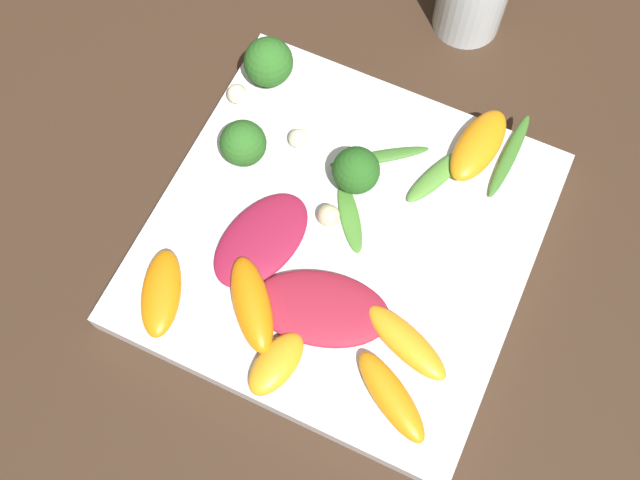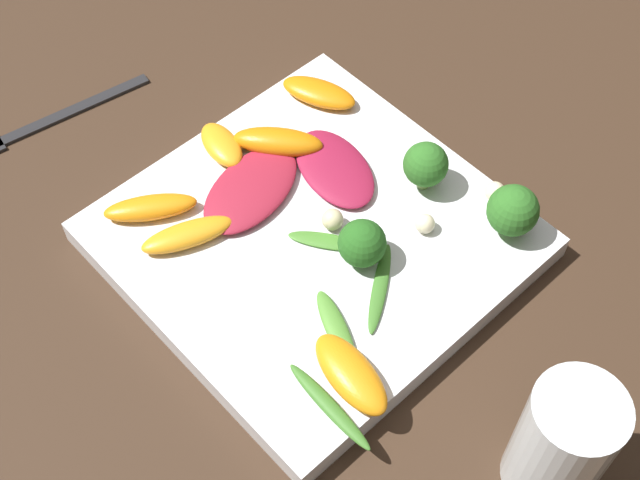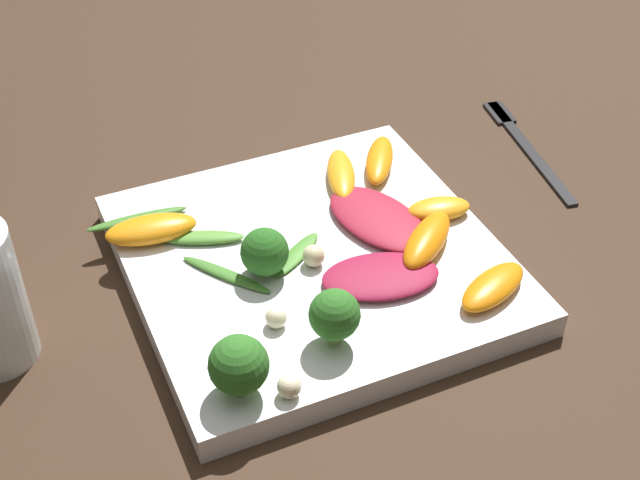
# 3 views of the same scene
# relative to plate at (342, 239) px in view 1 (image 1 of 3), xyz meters

# --- Properties ---
(ground_plane) EXTENTS (2.40, 2.40, 0.00)m
(ground_plane) POSITION_rel_plate_xyz_m (0.00, 0.00, -0.01)
(ground_plane) COLOR #382619
(plate) EXTENTS (0.30, 0.30, 0.02)m
(plate) POSITION_rel_plate_xyz_m (0.00, 0.00, 0.00)
(plate) COLOR white
(plate) RESTS_ON ground_plane
(radicchio_leaf_0) EXTENTS (0.08, 0.11, 0.01)m
(radicchio_leaf_0) POSITION_rel_plate_xyz_m (-0.06, -0.03, 0.02)
(radicchio_leaf_0) COLOR maroon
(radicchio_leaf_0) RESTS_ON plate
(radicchio_leaf_1) EXTENTS (0.12, 0.09, 0.01)m
(radicchio_leaf_1) POSITION_rel_plate_xyz_m (0.01, -0.07, 0.02)
(radicchio_leaf_1) COLOR maroon
(radicchio_leaf_1) RESTS_ON plate
(orange_segment_0) EXTENTS (0.06, 0.08, 0.02)m
(orange_segment_0) POSITION_rel_plate_xyz_m (-0.11, -0.11, 0.02)
(orange_segment_0) COLOR orange
(orange_segment_0) RESTS_ON plate
(orange_segment_1) EXTENTS (0.04, 0.08, 0.02)m
(orange_segment_1) POSITION_rel_plate_xyz_m (0.07, 0.12, 0.02)
(orange_segment_1) COLOR orange
(orange_segment_1) RESTS_ON plate
(orange_segment_2) EXTENTS (0.04, 0.06, 0.02)m
(orange_segment_2) POSITION_rel_plate_xyz_m (0.00, -0.12, 0.02)
(orange_segment_2) COLOR orange
(orange_segment_2) RESTS_ON plate
(orange_segment_3) EXTENTS (0.07, 0.08, 0.02)m
(orange_segment_3) POSITION_rel_plate_xyz_m (-0.04, -0.09, 0.02)
(orange_segment_3) COLOR orange
(orange_segment_3) RESTS_ON plate
(orange_segment_4) EXTENTS (0.08, 0.06, 0.02)m
(orange_segment_4) POSITION_rel_plate_xyz_m (0.09, -0.11, 0.02)
(orange_segment_4) COLOR orange
(orange_segment_4) RESTS_ON plate
(orange_segment_5) EXTENTS (0.08, 0.05, 0.02)m
(orange_segment_5) POSITION_rel_plate_xyz_m (0.08, -0.06, 0.02)
(orange_segment_5) COLOR orange
(orange_segment_5) RESTS_ON plate
(broccoli_floret_0) EXTENTS (0.04, 0.04, 0.04)m
(broccoli_floret_0) POSITION_rel_plate_xyz_m (-0.01, 0.05, 0.03)
(broccoli_floret_0) COLOR #84AD5B
(broccoli_floret_0) RESTS_ON plate
(broccoli_floret_1) EXTENTS (0.04, 0.04, 0.05)m
(broccoli_floret_1) POSITION_rel_plate_xyz_m (-0.12, 0.11, 0.04)
(broccoli_floret_1) COLOR #7A9E51
(broccoli_floret_1) RESTS_ON plate
(broccoli_floret_2) EXTENTS (0.04, 0.04, 0.05)m
(broccoli_floret_2) POSITION_rel_plate_xyz_m (-0.10, 0.03, 0.04)
(broccoli_floret_2) COLOR #7A9E51
(broccoli_floret_2) RESTS_ON plate
(arugula_sprig_0) EXTENTS (0.05, 0.06, 0.00)m
(arugula_sprig_0) POSITION_rel_plate_xyz_m (0.00, 0.02, 0.01)
(arugula_sprig_0) COLOR #47842D
(arugula_sprig_0) RESTS_ON plate
(arugula_sprig_1) EXTENTS (0.04, 0.07, 0.01)m
(arugula_sprig_1) POSITION_rel_plate_xyz_m (0.05, 0.08, 0.02)
(arugula_sprig_1) COLOR #518E33
(arugula_sprig_1) RESTS_ON plate
(arugula_sprig_2) EXTENTS (0.02, 0.09, 0.01)m
(arugula_sprig_2) POSITION_rel_plate_xyz_m (0.10, 0.12, 0.02)
(arugula_sprig_2) COLOR #3D7528
(arugula_sprig_2) RESTS_ON plate
(arugula_sprig_3) EXTENTS (0.08, 0.06, 0.00)m
(arugula_sprig_3) POSITION_rel_plate_xyz_m (-0.00, 0.08, 0.01)
(arugula_sprig_3) COLOR #3D7528
(arugula_sprig_3) RESTS_ON plate
(macadamia_nut_0) EXTENTS (0.02, 0.02, 0.02)m
(macadamia_nut_0) POSITION_rel_plate_xyz_m (-0.14, 0.08, 0.02)
(macadamia_nut_0) COLOR beige
(macadamia_nut_0) RESTS_ON plate
(macadamia_nut_1) EXTENTS (0.02, 0.02, 0.02)m
(macadamia_nut_1) POSITION_rel_plate_xyz_m (-0.07, 0.06, 0.02)
(macadamia_nut_1) COLOR beige
(macadamia_nut_1) RESTS_ON plate
(macadamia_nut_2) EXTENTS (0.02, 0.02, 0.02)m
(macadamia_nut_2) POSITION_rel_plate_xyz_m (-0.02, 0.01, 0.02)
(macadamia_nut_2) COLOR beige
(macadamia_nut_2) RESTS_ON plate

